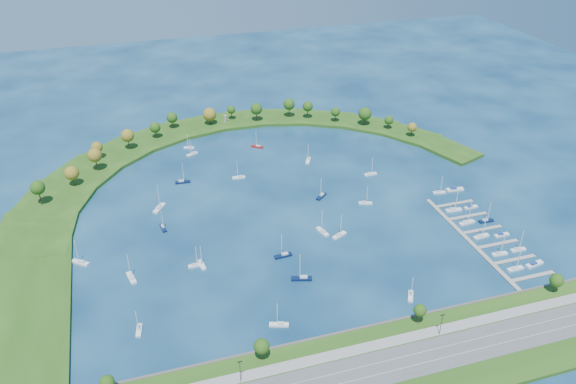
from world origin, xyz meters
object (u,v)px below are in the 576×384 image
object	(u,v)px
moored_boat_15	(192,154)
docked_boat_8	(454,210)
moored_boat_7	(239,177)
moored_boat_8	(131,277)
moored_boat_14	(196,265)
moored_boat_6	(308,160)
moored_boat_18	(370,174)
docked_boat_6	(467,222)
moored_boat_0	(189,147)
docked_boat_2	(500,253)
harbor_tower	(225,118)
docked_boat_9	(471,207)
moored_boat_20	(279,324)
docked_boat_5	(502,235)
moored_boat_5	(365,202)
docked_boat_1	(534,264)
docked_boat_0	(515,268)
moored_boat_21	(159,208)
moored_boat_1	(201,264)
moored_boat_11	(257,146)
docked_boat_3	(518,249)
moored_boat_16	(283,255)
moored_boat_9	(183,181)
moored_boat_10	(339,235)
moored_boat_12	(80,262)
docked_boat_10	(439,192)
moored_boat_4	(321,196)
docked_boat_4	(481,236)
docked_boat_7	(486,220)
moored_boat_17	(139,329)
docked_boat_11	(455,189)
moored_boat_3	(322,231)
moored_boat_2	(163,227)
moored_boat_19	(302,278)
dock_system	(482,238)

from	to	relation	value
moored_boat_15	docked_boat_8	distance (m)	163.84
moored_boat_7	moored_boat_8	xyz separation A→B (m)	(-67.30, -77.40, 0.05)
moored_boat_14	moored_boat_6	bearing A→B (deg)	42.05
moored_boat_18	docked_boat_6	bearing A→B (deg)	-69.59
moored_boat_0	docked_boat_2	xyz separation A→B (m)	(123.05, -159.75, 0.03)
harbor_tower	docked_boat_9	size ratio (longest dim) A/B	0.60
moored_boat_20	docked_boat_5	distance (m)	127.48
moored_boat_5	moored_boat_6	xyz separation A→B (m)	(-13.22, 57.35, 0.04)
moored_boat_6	docked_boat_5	distance (m)	124.61
harbor_tower	docked_boat_1	size ratio (longest dim) A/B	0.50
docked_boat_0	docked_boat_2	xyz separation A→B (m)	(0.01, 12.03, -0.01)
moored_boat_21	docked_boat_5	size ratio (longest dim) A/B	1.85
moored_boat_1	moored_boat_15	distance (m)	116.69
moored_boat_11	docked_boat_3	xyz separation A→B (m)	(90.88, -147.42, -0.01)
moored_boat_8	moored_boat_16	world-z (taller)	moored_boat_8
moored_boat_11	moored_boat_16	distance (m)	119.93
moored_boat_9	docked_boat_9	xyz separation A→B (m)	(144.24, -74.02, -0.35)
moored_boat_10	moored_boat_14	bearing A→B (deg)	156.74
moored_boat_12	moored_boat_16	world-z (taller)	moored_boat_12
moored_boat_21	docked_boat_10	world-z (taller)	moored_boat_21
docked_boat_3	docked_boat_8	xyz separation A→B (m)	(-10.52, 40.77, 0.05)
moored_boat_4	moored_boat_7	bearing A→B (deg)	-83.50
moored_boat_7	moored_boat_14	xyz separation A→B (m)	(-38.10, -76.67, -0.01)
moored_boat_4	moored_boat_16	distance (m)	58.95
moored_boat_7	moored_boat_21	distance (m)	52.98
docked_boat_5	moored_boat_16	bearing A→B (deg)	171.36
docked_boat_4	moored_boat_6	bearing A→B (deg)	111.66
moored_boat_10	moored_boat_7	bearing A→B (deg)	89.37
docked_boat_1	docked_boat_10	bearing A→B (deg)	86.85
moored_boat_5	docked_boat_7	bearing A→B (deg)	-15.07
moored_boat_15	moored_boat_17	xyz separation A→B (m)	(-45.43, -150.90, -0.01)
docked_boat_11	moored_boat_3	bearing A→B (deg)	-161.11
moored_boat_0	moored_boat_10	bearing A→B (deg)	134.82
moored_boat_11	moored_boat_10	bearing A→B (deg)	130.55
harbor_tower	moored_boat_2	bearing A→B (deg)	-115.60
moored_boat_7	moored_boat_15	distance (m)	44.37
moored_boat_12	moored_boat_21	xyz separation A→B (m)	(40.49, 37.78, 0.06)
docked_boat_3	moored_boat_21	bearing A→B (deg)	153.11
moored_boat_17	docked_boat_10	size ratio (longest dim) A/B	1.01
moored_boat_14	docked_boat_11	xyz separation A→B (m)	(151.77, 26.22, -0.12)
docked_boat_5	moored_boat_21	bearing A→B (deg)	154.16
moored_boat_15	moored_boat_3	bearing A→B (deg)	88.13
moored_boat_11	moored_boat_3	bearing A→B (deg)	127.14
docked_boat_2	docked_boat_11	size ratio (longest dim) A/B	1.08
moored_boat_15	docked_boat_1	world-z (taller)	moored_boat_15
moored_boat_2	moored_boat_10	xyz separation A→B (m)	(83.20, -32.87, 0.04)
moored_boat_19	docked_boat_3	xyz separation A→B (m)	(106.30, -9.94, -0.08)
moored_boat_8	docked_boat_6	distance (m)	168.71
moored_boat_17	harbor_tower	bearing A→B (deg)	168.22
dock_system	docked_boat_5	xyz separation A→B (m)	(10.69, -0.73, 0.24)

